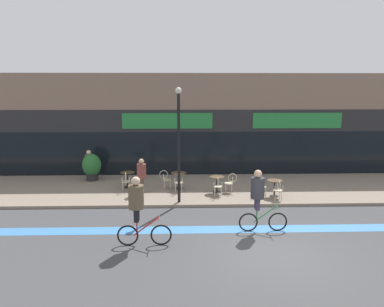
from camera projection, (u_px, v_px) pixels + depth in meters
The scene contains 21 objects.
ground_plane at pixel (277, 254), 11.11m from camera, with size 120.00×120.00×0.00m, color #424244.
sidewalk_slab at pixel (239, 188), 18.24m from camera, with size 40.00×5.50×0.12m, color gray.
storefront_facade at pixel (228, 123), 22.41m from camera, with size 40.00×4.06×5.67m.
bike_lane_stripe at pixel (262, 229), 13.11m from camera, with size 36.00×0.70×0.01m, color #3D7AB7.
bistro_table_0 at pixel (128, 177), 18.07m from camera, with size 0.69×0.69×0.75m.
bistro_table_1 at pixel (179, 177), 17.87m from camera, with size 0.75×0.75×0.78m.
bistro_table_2 at pixel (217, 181), 17.18m from camera, with size 0.68×0.68×0.75m.
bistro_table_3 at pixel (274, 185), 16.55m from camera, with size 0.69×0.69×0.74m.
cafe_chair_0_near at pixel (126, 180), 17.46m from camera, with size 0.44×0.59×0.90m.
cafe_chair_1_near at pixel (179, 181), 17.26m from camera, with size 0.41×0.58×0.90m.
cafe_chair_1_side at pixel (166, 178), 17.85m from camera, with size 0.60×0.45×0.90m.
cafe_chair_2_near at pixel (218, 185), 16.57m from camera, with size 0.45×0.60×0.90m.
cafe_chair_2_side at pixel (230, 182), 17.19m from camera, with size 0.60×0.45×0.90m.
cafe_chair_3_near at pixel (278, 189), 15.94m from camera, with size 0.41×0.58×0.90m.
cafe_chair_3_side at pixel (260, 185), 16.53m from camera, with size 0.58×0.40×0.90m.
planter_pot at pixel (92, 166), 19.43m from camera, with size 0.97×0.97×1.40m.
lamp_post at pixel (179, 137), 15.36m from camera, with size 0.26×0.26×4.79m.
cyclist_0 at pixel (259, 195), 12.69m from camera, with size 1.68×0.48×2.17m.
cyclist_1 at pixel (138, 205), 11.52m from camera, with size 1.71×0.49×2.22m.
pedestrian_near_end at pixel (89, 162), 19.54m from camera, with size 0.42×0.42×1.57m.
pedestrian_far_end at pixel (142, 173), 16.98m from camera, with size 0.52×0.52×1.61m.
Camera 1 is at (-2.83, -10.35, 4.88)m, focal length 35.00 mm.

